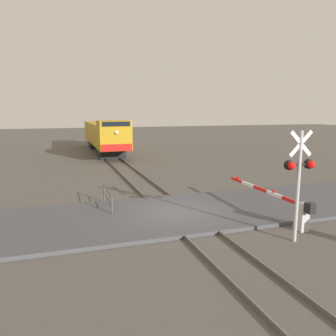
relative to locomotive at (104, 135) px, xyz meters
The scene contains 8 objects.
ground_plane 24.22m from the locomotive, 90.00° to the right, with size 160.00×160.00×0.00m, color #514C47.
rail_track_left 24.22m from the locomotive, 91.70° to the right, with size 0.08×80.00×0.15m, color #59544C.
rail_track_right 24.22m from the locomotive, 88.30° to the right, with size 0.08×80.00×0.15m, color #59544C.
road_surface 24.21m from the locomotive, 90.00° to the right, with size 36.00×5.83×0.16m, color #47474C.
locomotive is the anchor object (origin of this frame).
crossing_signal 28.69m from the locomotive, 83.94° to the right, with size 1.18×0.33×4.08m.
crossing_gate 27.18m from the locomotive, 81.48° to the right, with size 0.36×6.25×1.25m.
guard_railing 22.49m from the locomotive, 97.40° to the right, with size 0.08×2.67×0.95m.
Camera 1 is at (-5.05, -13.95, 4.75)m, focal length 35.69 mm.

